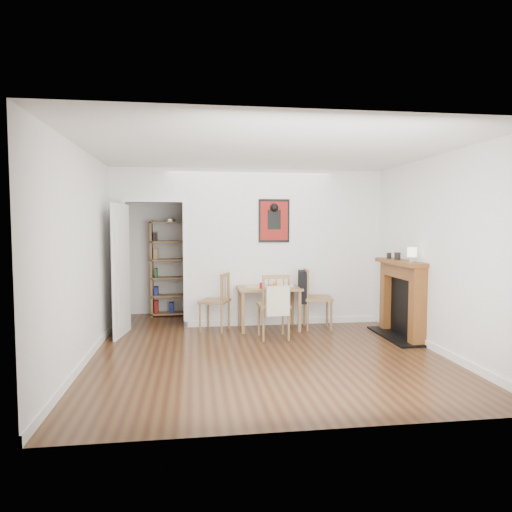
{
  "coord_description": "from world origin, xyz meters",
  "views": [
    {
      "loc": [
        -0.93,
        -6.15,
        1.7
      ],
      "look_at": [
        -0.0,
        0.6,
        1.22
      ],
      "focal_mm": 32.0,
      "sensor_mm": 36.0,
      "label": 1
    }
  ],
  "objects": [
    {
      "name": "ceramic_jar_b",
      "position": [
        2.09,
        0.6,
        1.21
      ],
      "size": [
        0.07,
        0.07,
        0.09
      ],
      "primitive_type": "cylinder",
      "color": "black",
      "rests_on": "fireplace"
    },
    {
      "name": "chair_front",
      "position": [
        0.24,
        0.43,
        0.49
      ],
      "size": [
        0.5,
        0.57,
        0.97
      ],
      "color": "olive",
      "rests_on": "ground"
    },
    {
      "name": "ground",
      "position": [
        0.0,
        0.0,
        0.0
      ],
      "size": [
        5.2,
        5.2,
        0.0
      ],
      "primitive_type": "plane",
      "color": "#4D3119",
      "rests_on": "ground"
    },
    {
      "name": "chair_right",
      "position": [
        1.03,
        0.97,
        0.51
      ],
      "size": [
        0.6,
        0.54,
        0.98
      ],
      "color": "olive",
      "rests_on": "ground"
    },
    {
      "name": "placemat",
      "position": [
        0.08,
        1.11,
        0.69
      ],
      "size": [
        0.41,
        0.32,
        0.0
      ],
      "primitive_type": "cube",
      "rotation": [
        0.0,
        0.0,
        -0.09
      ],
      "color": "beige",
      "rests_on": "dining_table"
    },
    {
      "name": "dining_table",
      "position": [
        0.26,
        1.04,
        0.6
      ],
      "size": [
        1.0,
        0.64,
        0.68
      ],
      "color": "#946C45",
      "rests_on": "ground"
    },
    {
      "name": "orange_fruit",
      "position": [
        0.38,
        1.1,
        0.72
      ],
      "size": [
        0.08,
        0.08,
        0.08
      ],
      "primitive_type": "sphere",
      "color": "orange",
      "rests_on": "dining_table"
    },
    {
      "name": "notebook",
      "position": [
        0.51,
        1.12,
        0.69
      ],
      "size": [
        0.35,
        0.27,
        0.02
      ],
      "primitive_type": "cube",
      "rotation": [
        0.0,
        0.0,
        -0.13
      ],
      "color": "silver",
      "rests_on": "dining_table"
    },
    {
      "name": "bookshelf",
      "position": [
        -1.35,
        2.4,
        0.87
      ],
      "size": [
        0.74,
        0.3,
        1.76
      ],
      "color": "#946C45",
      "rests_on": "ground"
    },
    {
      "name": "mantel_lamp",
      "position": [
        2.1,
        -0.14,
        1.29
      ],
      "size": [
        0.14,
        0.14,
        0.21
      ],
      "color": "silver",
      "rests_on": "fireplace"
    },
    {
      "name": "room_shell",
      "position": [
        0.1,
        1.34,
        1.3
      ],
      "size": [
        5.2,
        5.2,
        5.2
      ],
      "color": "silver",
      "rests_on": "ground"
    },
    {
      "name": "chair_left",
      "position": [
        -0.61,
        1.05,
        0.46
      ],
      "size": [
        0.61,
        0.61,
        0.93
      ],
      "color": "olive",
      "rests_on": "ground"
    },
    {
      "name": "fireplace",
      "position": [
        2.16,
        0.25,
        0.62
      ],
      "size": [
        0.45,
        1.25,
        1.16
      ],
      "color": "brown",
      "rests_on": "ground"
    },
    {
      "name": "ceramic_jar_a",
      "position": [
        2.1,
        0.32,
        1.22
      ],
      "size": [
        0.09,
        0.09,
        0.11
      ],
      "primitive_type": "cylinder",
      "color": "black",
      "rests_on": "fireplace"
    },
    {
      "name": "red_glass",
      "position": [
        0.13,
        0.9,
        0.73
      ],
      "size": [
        0.07,
        0.07,
        0.09
      ],
      "primitive_type": "cylinder",
      "color": "maroon",
      "rests_on": "dining_table"
    }
  ]
}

